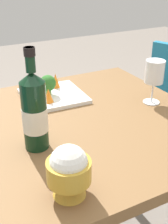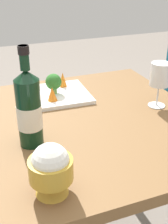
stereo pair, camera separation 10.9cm
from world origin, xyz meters
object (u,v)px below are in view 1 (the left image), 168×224
object	(u,v)px
serving_plate	(53,96)
carrot_garnish_left	(56,81)
wine_bottle	(34,111)
rice_bowl	(69,171)
broccoli_floret	(48,84)
carrot_garnish_right	(48,95)
wine_glass	(155,73)

from	to	relation	value
serving_plate	carrot_garnish_left	world-z (taller)	carrot_garnish_left
serving_plate	carrot_garnish_left	size ratio (longest dim) A/B	4.07
wine_bottle	rice_bowl	world-z (taller)	wine_bottle
broccoli_floret	carrot_garnish_right	bearing A→B (deg)	-20.46
wine_bottle	carrot_garnish_right	distance (m)	0.31
wine_glass	carrot_garnish_left	world-z (taller)	wine_glass
wine_bottle	rice_bowl	bearing A→B (deg)	-0.31
broccoli_floret	carrot_garnish_left	bearing A→B (deg)	135.70
rice_bowl	carrot_garnish_right	world-z (taller)	rice_bowl
carrot_garnish_left	carrot_garnish_right	xyz separation A→B (m)	(0.13, -0.08, -0.00)
broccoli_floret	carrot_garnish_right	xyz separation A→B (m)	(0.07, -0.03, -0.02)
rice_bowl	serving_plate	world-z (taller)	rice_bowl
wine_bottle	serving_plate	distance (m)	0.39
wine_glass	carrot_garnish_right	distance (m)	0.43
serving_plate	wine_bottle	bearing A→B (deg)	-30.03
wine_glass	carrot_garnish_left	size ratio (longest dim) A/B	2.79
wine_glass	carrot_garnish_left	distance (m)	0.43
carrot_garnish_left	serving_plate	bearing A→B (deg)	-31.61
broccoli_floret	carrot_garnish_left	xyz separation A→B (m)	(-0.06, 0.06, -0.02)
broccoli_floret	wine_glass	bearing A→B (deg)	56.20
broccoli_floret	carrot_garnish_right	distance (m)	0.08
wine_bottle	broccoli_floret	size ratio (longest dim) A/B	3.69
wine_bottle	wine_glass	world-z (taller)	wine_bottle
rice_bowl	carrot_garnish_right	xyz separation A→B (m)	(-0.50, 0.14, -0.03)
wine_glass	broccoli_floret	xyz separation A→B (m)	(-0.24, -0.36, -0.06)
wine_glass	carrot_garnish_right	xyz separation A→B (m)	(-0.17, -0.38, -0.08)
serving_plate	carrot_garnish_left	distance (m)	0.09
carrot_garnish_left	carrot_garnish_right	bearing A→B (deg)	-33.18
wine_glass	carrot_garnish_left	xyz separation A→B (m)	(-0.30, -0.30, -0.08)
wine_bottle	serving_plate	world-z (taller)	wine_bottle
wine_bottle	carrot_garnish_right	bearing A→B (deg)	151.22
rice_bowl	carrot_garnish_left	distance (m)	0.67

